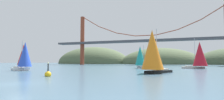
{
  "coord_description": "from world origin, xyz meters",
  "views": [
    {
      "loc": [
        17.24,
        -16.03,
        2.64
      ],
      "look_at": [
        0.0,
        32.8,
        5.75
      ],
      "focal_mm": 28.8,
      "sensor_mm": 36.0,
      "label": 1
    }
  ],
  "objects_px": {
    "sailboat_scarlet_sail": "(23,55)",
    "sailboat_teal_sail": "(141,57)",
    "sailboat_crimson_sail": "(199,55)",
    "sailboat_blue_spinnaker": "(25,56)",
    "channel_buoy": "(48,74)",
    "sailboat_orange_sail": "(153,51)"
  },
  "relations": [
    {
      "from": "sailboat_scarlet_sail",
      "to": "sailboat_teal_sail",
      "type": "height_order",
      "value": "sailboat_scarlet_sail"
    },
    {
      "from": "sailboat_crimson_sail",
      "to": "sailboat_blue_spinnaker",
      "type": "height_order",
      "value": "sailboat_crimson_sail"
    },
    {
      "from": "sailboat_crimson_sail",
      "to": "sailboat_scarlet_sail",
      "type": "xyz_separation_m",
      "value": [
        -69.52,
        -6.39,
        0.25
      ]
    },
    {
      "from": "sailboat_teal_sail",
      "to": "channel_buoy",
      "type": "height_order",
      "value": "sailboat_teal_sail"
    },
    {
      "from": "sailboat_blue_spinnaker",
      "to": "sailboat_crimson_sail",
      "type": "bearing_deg",
      "value": 31.97
    },
    {
      "from": "sailboat_crimson_sail",
      "to": "channel_buoy",
      "type": "relative_size",
      "value": 3.94
    },
    {
      "from": "sailboat_scarlet_sail",
      "to": "sailboat_teal_sail",
      "type": "xyz_separation_m",
      "value": [
        50.39,
        2.52,
        -0.9
      ]
    },
    {
      "from": "sailboat_orange_sail",
      "to": "sailboat_blue_spinnaker",
      "type": "xyz_separation_m",
      "value": [
        -33.97,
        -0.37,
        -0.67
      ]
    },
    {
      "from": "sailboat_orange_sail",
      "to": "sailboat_blue_spinnaker",
      "type": "relative_size",
      "value": 1.21
    },
    {
      "from": "sailboat_teal_sail",
      "to": "sailboat_scarlet_sail",
      "type": "bearing_deg",
      "value": -177.13
    },
    {
      "from": "sailboat_crimson_sail",
      "to": "sailboat_blue_spinnaker",
      "type": "xyz_separation_m",
      "value": [
        -46.04,
        -28.73,
        -0.71
      ]
    },
    {
      "from": "sailboat_orange_sail",
      "to": "sailboat_crimson_sail",
      "type": "bearing_deg",
      "value": 66.95
    },
    {
      "from": "sailboat_blue_spinnaker",
      "to": "sailboat_teal_sail",
      "type": "bearing_deg",
      "value": 42.73
    },
    {
      "from": "sailboat_orange_sail",
      "to": "channel_buoy",
      "type": "height_order",
      "value": "sailboat_orange_sail"
    },
    {
      "from": "sailboat_crimson_sail",
      "to": "sailboat_teal_sail",
      "type": "xyz_separation_m",
      "value": [
        -19.13,
        -3.87,
        -0.66
      ]
    },
    {
      "from": "sailboat_crimson_sail",
      "to": "sailboat_orange_sail",
      "type": "xyz_separation_m",
      "value": [
        -12.07,
        -28.37,
        -0.04
      ]
    },
    {
      "from": "sailboat_crimson_sail",
      "to": "sailboat_teal_sail",
      "type": "distance_m",
      "value": 19.52
    },
    {
      "from": "sailboat_crimson_sail",
      "to": "sailboat_scarlet_sail",
      "type": "height_order",
      "value": "sailboat_scarlet_sail"
    },
    {
      "from": "channel_buoy",
      "to": "sailboat_orange_sail",
      "type": "bearing_deg",
      "value": 38.81
    },
    {
      "from": "sailboat_blue_spinnaker",
      "to": "channel_buoy",
      "type": "distance_m",
      "value": 22.18
    },
    {
      "from": "sailboat_crimson_sail",
      "to": "channel_buoy",
      "type": "bearing_deg",
      "value": -124.26
    },
    {
      "from": "sailboat_orange_sail",
      "to": "sailboat_blue_spinnaker",
      "type": "distance_m",
      "value": 33.98
    }
  ]
}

